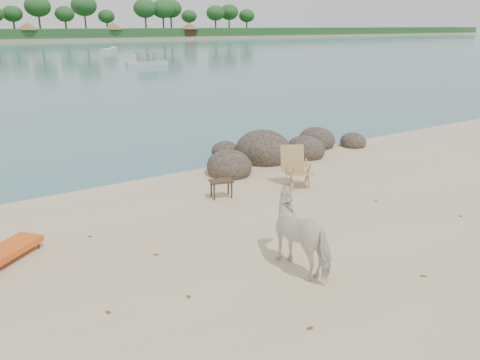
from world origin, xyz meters
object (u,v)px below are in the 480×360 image
object	(u,v)px
side_table	(221,190)
lounge_chair	(5,248)
deck_chair	(300,169)
boulders	(276,151)
cow	(304,234)

from	to	relation	value
side_table	lounge_chair	xyz separation A→B (m)	(-4.98, -0.67, 0.03)
side_table	deck_chair	bearing A→B (deg)	2.03
side_table	deck_chair	size ratio (longest dim) A/B	0.52
boulders	deck_chair	distance (m)	2.93
boulders	side_table	bearing A→B (deg)	-146.54
side_table	lounge_chair	bearing A→B (deg)	-159.01
cow	lounge_chair	size ratio (longest dim) A/B	0.93
side_table	lounge_chair	distance (m)	5.02
cow	lounge_chair	world-z (taller)	cow
lounge_chair	side_table	bearing A→B (deg)	-30.99
cow	deck_chair	size ratio (longest dim) A/B	1.47
deck_chair	boulders	bearing A→B (deg)	90.85
lounge_chair	cow	bearing A→B (deg)	-74.28
side_table	deck_chair	distance (m)	2.21
boulders	lounge_chair	world-z (taller)	boulders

